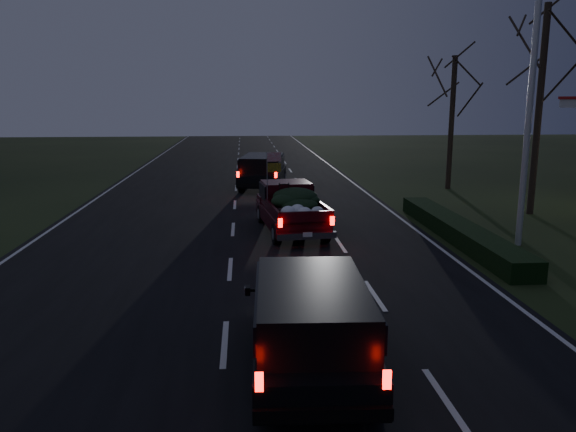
{
  "coord_description": "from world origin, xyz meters",
  "views": [
    {
      "loc": [
        0.43,
        -15.42,
        4.74
      ],
      "look_at": [
        1.74,
        1.09,
        1.3
      ],
      "focal_mm": 35.0,
      "sensor_mm": 36.0,
      "label": 1
    }
  ],
  "objects_px": {
    "pickup_truck": "(291,205)",
    "light_pole": "(532,76)",
    "lead_suv": "(263,168)",
    "rear_suv": "(311,317)"
  },
  "relations": [
    {
      "from": "lead_suv",
      "to": "light_pole",
      "type": "bearing_deg",
      "value": -49.07
    },
    {
      "from": "lead_suv",
      "to": "rear_suv",
      "type": "distance_m",
      "value": 21.11
    },
    {
      "from": "light_pole",
      "to": "pickup_truck",
      "type": "height_order",
      "value": "light_pole"
    },
    {
      "from": "pickup_truck",
      "to": "light_pole",
      "type": "bearing_deg",
      "value": -26.01
    },
    {
      "from": "light_pole",
      "to": "rear_suv",
      "type": "height_order",
      "value": "light_pole"
    },
    {
      "from": "lead_suv",
      "to": "rear_suv",
      "type": "height_order",
      "value": "lead_suv"
    },
    {
      "from": "pickup_truck",
      "to": "lead_suv",
      "type": "height_order",
      "value": "pickup_truck"
    },
    {
      "from": "light_pole",
      "to": "rear_suv",
      "type": "xyz_separation_m",
      "value": [
        -7.93,
        -8.24,
        -4.47
      ]
    },
    {
      "from": "light_pole",
      "to": "lead_suv",
      "type": "xyz_separation_m",
      "value": [
        -8.04,
        12.87,
        -4.37
      ]
    },
    {
      "from": "rear_suv",
      "to": "pickup_truck",
      "type": "bearing_deg",
      "value": 89.52
    }
  ]
}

